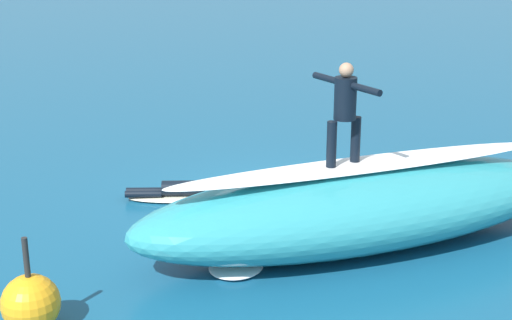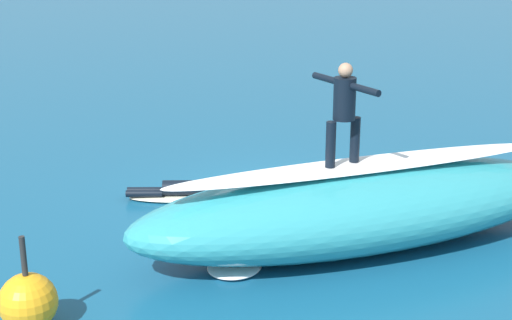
% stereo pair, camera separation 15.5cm
% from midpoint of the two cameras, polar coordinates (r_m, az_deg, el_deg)
% --- Properties ---
extents(ground_plane, '(120.00, 120.00, 0.00)m').
position_cam_midpoint_polar(ground_plane, '(15.07, 0.68, -2.81)').
color(ground_plane, '#145175').
extents(wave_crest, '(8.10, 3.48, 1.38)m').
position_cam_midpoint_polar(wave_crest, '(12.88, 7.33, -3.42)').
color(wave_crest, teal).
rests_on(wave_crest, ground_plane).
extents(wave_foam_lip, '(6.71, 1.82, 0.08)m').
position_cam_midpoint_polar(wave_foam_lip, '(12.63, 7.46, -0.35)').
color(wave_foam_lip, white).
rests_on(wave_foam_lip, wave_crest).
extents(surfboard_riding, '(2.18, 0.64, 0.10)m').
position_cam_midpoint_polar(surfboard_riding, '(12.47, 6.05, -0.50)').
color(surfboard_riding, silver).
rests_on(surfboard_riding, wave_crest).
extents(surfer_riding, '(0.65, 1.56, 1.64)m').
position_cam_midpoint_polar(surfer_riding, '(12.19, 6.20, 3.97)').
color(surfer_riding, black).
rests_on(surfer_riding, surfboard_riding).
extents(surfboard_paddling, '(2.17, 1.52, 0.09)m').
position_cam_midpoint_polar(surfboard_paddling, '(15.04, -5.61, -2.76)').
color(surfboard_paddling, '#EAE5C6').
rests_on(surfboard_paddling, ground_plane).
extents(surfer_paddling, '(1.61, 1.01, 0.31)m').
position_cam_midpoint_polar(surfer_paddling, '(14.99, -6.13, -2.13)').
color(surfer_paddling, black).
rests_on(surfer_paddling, surfboard_paddling).
extents(buoy_marker, '(0.79, 0.79, 1.34)m').
position_cam_midpoint_polar(buoy_marker, '(10.87, -16.64, -10.04)').
color(buoy_marker, orange).
rests_on(buoy_marker, ground_plane).
extents(foam_patch_near, '(0.73, 0.80, 0.09)m').
position_cam_midpoint_polar(foam_patch_near, '(14.82, 11.30, -3.36)').
color(foam_patch_near, white).
rests_on(foam_patch_near, ground_plane).
extents(foam_patch_mid, '(0.62, 0.61, 0.12)m').
position_cam_midpoint_polar(foam_patch_mid, '(15.45, -0.37, -2.02)').
color(foam_patch_mid, white).
rests_on(foam_patch_mid, ground_plane).
extents(foam_patch_far, '(1.20, 1.16, 0.12)m').
position_cam_midpoint_polar(foam_patch_far, '(12.16, -1.85, -7.88)').
color(foam_patch_far, white).
rests_on(foam_patch_far, ground_plane).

